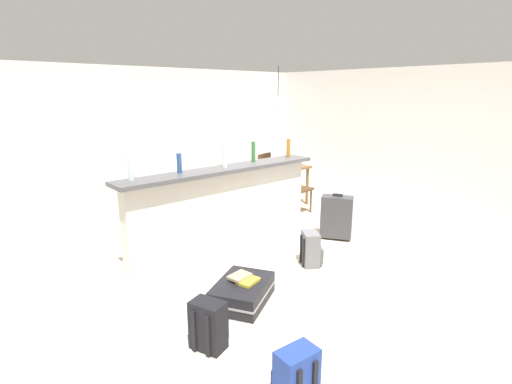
% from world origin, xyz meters
% --- Properties ---
extents(ground_plane, '(13.00, 13.00, 0.05)m').
position_xyz_m(ground_plane, '(0.00, 0.00, -0.03)').
color(ground_plane, beige).
extents(wall_back, '(6.60, 0.10, 2.50)m').
position_xyz_m(wall_back, '(0.00, 3.05, 1.25)').
color(wall_back, silver).
rests_on(wall_back, ground_plane).
extents(wall_right, '(0.10, 6.00, 2.50)m').
position_xyz_m(wall_right, '(3.05, 0.30, 1.25)').
color(wall_right, silver).
rests_on(wall_right, ground_plane).
extents(partition_half_wall, '(2.80, 0.20, 1.06)m').
position_xyz_m(partition_half_wall, '(-0.72, 0.42, 0.53)').
color(partition_half_wall, silver).
rests_on(partition_half_wall, ground_plane).
extents(bar_countertop, '(2.96, 0.40, 0.05)m').
position_xyz_m(bar_countertop, '(-0.72, 0.42, 1.09)').
color(bar_countertop, '#4C4C51').
rests_on(bar_countertop, partition_half_wall).
extents(bottle_clear, '(0.07, 0.07, 0.27)m').
position_xyz_m(bottle_clear, '(-1.96, 0.48, 1.25)').
color(bottle_clear, silver).
rests_on(bottle_clear, bar_countertop).
extents(bottle_blue, '(0.06, 0.06, 0.24)m').
position_xyz_m(bottle_blue, '(-1.34, 0.50, 1.23)').
color(bottle_blue, '#284C89').
rests_on(bottle_blue, bar_countertop).
extents(bottle_white, '(0.07, 0.07, 0.29)m').
position_xyz_m(bottle_white, '(-0.71, 0.42, 1.26)').
color(bottle_white, silver).
rests_on(bottle_white, bar_countertop).
extents(bottle_green, '(0.06, 0.06, 0.29)m').
position_xyz_m(bottle_green, '(-0.15, 0.49, 1.25)').
color(bottle_green, '#2D6B38').
rests_on(bottle_green, bar_countertop).
extents(bottle_amber, '(0.06, 0.06, 0.27)m').
position_xyz_m(bottle_amber, '(0.53, 0.46, 1.25)').
color(bottle_amber, '#9E661E').
rests_on(bottle_amber, bar_countertop).
extents(dining_table, '(1.10, 0.80, 0.74)m').
position_xyz_m(dining_table, '(1.25, 1.46, 0.65)').
color(dining_table, brown).
rests_on(dining_table, ground_plane).
extents(dining_chair_near_partition, '(0.43, 0.43, 0.93)m').
position_xyz_m(dining_chair_near_partition, '(1.21, 0.95, 0.52)').
color(dining_chair_near_partition, '#4C331E').
rests_on(dining_chair_near_partition, ground_plane).
extents(dining_chair_far_side, '(0.48, 0.48, 0.93)m').
position_xyz_m(dining_chair_far_side, '(1.29, 1.94, 0.52)').
color(dining_chair_far_side, '#4C331E').
rests_on(dining_chair_far_side, ground_plane).
extents(pendant_lamp, '(0.34, 0.34, 0.69)m').
position_xyz_m(pendant_lamp, '(1.19, 1.38, 1.92)').
color(pendant_lamp, black).
extents(suitcase_flat_black, '(0.89, 0.77, 0.22)m').
position_xyz_m(suitcase_flat_black, '(-1.47, -0.85, 0.11)').
color(suitcase_flat_black, black).
rests_on(suitcase_flat_black, ground_plane).
extents(backpack_blue, '(0.29, 0.27, 0.42)m').
position_xyz_m(backpack_blue, '(-2.07, -2.14, 0.20)').
color(backpack_blue, '#233D93').
rests_on(backpack_blue, ground_plane).
extents(suitcase_upright_charcoal, '(0.44, 0.50, 0.67)m').
position_xyz_m(suitcase_upright_charcoal, '(0.69, -0.36, 0.33)').
color(suitcase_upright_charcoal, '#38383D').
rests_on(suitcase_upright_charcoal, ground_plane).
extents(backpack_black, '(0.30, 0.32, 0.42)m').
position_xyz_m(backpack_black, '(-2.15, -1.24, 0.20)').
color(backpack_black, black).
rests_on(backpack_black, ground_plane).
extents(backpack_grey, '(0.33, 0.34, 0.42)m').
position_xyz_m(backpack_grey, '(-0.28, -0.72, 0.20)').
color(backpack_grey, slate).
rests_on(backpack_grey, ground_plane).
extents(book_stack, '(0.28, 0.30, 0.06)m').
position_xyz_m(book_stack, '(-1.45, -0.85, 0.25)').
color(book_stack, gold).
rests_on(book_stack, suitcase_flat_black).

